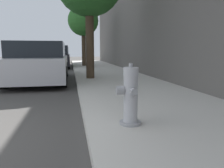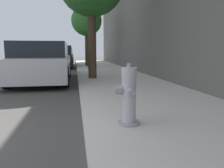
# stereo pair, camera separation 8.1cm
# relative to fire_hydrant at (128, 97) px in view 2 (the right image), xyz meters

# --- Properties ---
(sidewalk_slab) EXTENTS (2.85, 40.00, 0.12)m
(sidewalk_slab) POSITION_rel_fire_hydrant_xyz_m (0.84, -0.29, -0.43)
(sidewalk_slab) COLOR beige
(sidewalk_slab) RESTS_ON ground_plane
(fire_hydrant) EXTENTS (0.34, 0.35, 0.81)m
(fire_hydrant) POSITION_rel_fire_hydrant_xyz_m (0.00, 0.00, 0.00)
(fire_hydrant) COLOR #97979C
(fire_hydrant) RESTS_ON sidewalk_slab
(parked_car_near) EXTENTS (1.89, 4.51, 1.39)m
(parked_car_near) POSITION_rel_fire_hydrant_xyz_m (-1.82, 5.38, 0.18)
(parked_car_near) COLOR #B7B7BC
(parked_car_near) RESTS_ON ground_plane
(parked_car_mid) EXTENTS (1.79, 4.21, 1.43)m
(parked_car_mid) POSITION_rel_fire_hydrant_xyz_m (-1.69, 12.12, 0.20)
(parked_car_mid) COLOR black
(parked_car_mid) RESTS_ON ground_plane
(parked_car_far) EXTENTS (1.75, 3.84, 1.39)m
(parked_car_far) POSITION_rel_fire_hydrant_xyz_m (-1.68, 18.01, 0.18)
(parked_car_far) COLOR #4C5156
(parked_car_far) RESTS_ON ground_plane
(street_tree_far) EXTENTS (1.97, 1.97, 3.91)m
(street_tree_far) POSITION_rel_fire_hydrant_xyz_m (0.14, 11.91, 2.51)
(street_tree_far) COLOR #423323
(street_tree_far) RESTS_ON sidewalk_slab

